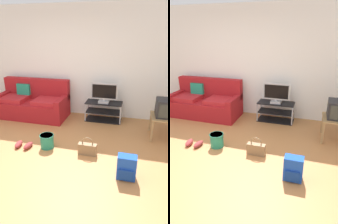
# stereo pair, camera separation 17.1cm
# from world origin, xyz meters

# --- Properties ---
(ground_plane) EXTENTS (9.00, 9.80, 0.02)m
(ground_plane) POSITION_xyz_m (0.00, 0.00, -0.01)
(ground_plane) COLOR #B27542
(wall_back) EXTENTS (9.00, 0.10, 2.70)m
(wall_back) POSITION_xyz_m (0.00, 2.45, 1.35)
(wall_back) COLOR white
(wall_back) RESTS_ON ground_plane
(couch) EXTENTS (1.79, 0.83, 0.94)m
(couch) POSITION_xyz_m (-0.88, 1.94, 0.34)
(couch) COLOR maroon
(couch) RESTS_ON ground_plane
(tv_stand) EXTENTS (0.88, 0.40, 0.47)m
(tv_stand) POSITION_xyz_m (0.95, 2.09, 0.24)
(tv_stand) COLOR black
(tv_stand) RESTS_ON ground_plane
(flat_tv) EXTENTS (0.63, 0.22, 0.47)m
(flat_tv) POSITION_xyz_m (0.95, 2.07, 0.71)
(flat_tv) COLOR #B2B2B7
(flat_tv) RESTS_ON tv_stand
(side_table) EXTENTS (0.55, 0.55, 0.48)m
(side_table) POSITION_xyz_m (2.29, 1.51, 0.41)
(side_table) COLOR #9E7A4C
(side_table) RESTS_ON ground_plane
(crt_tv) EXTENTS (0.40, 0.42, 0.35)m
(crt_tv) POSITION_xyz_m (2.29, 1.52, 0.65)
(crt_tv) COLOR #232326
(crt_tv) RESTS_ON side_table
(backpack) EXTENTS (0.28, 0.23, 0.38)m
(backpack) POSITION_xyz_m (1.62, 0.04, 0.19)
(backpack) COLOR blue
(backpack) RESTS_ON ground_plane
(handbag) EXTENTS (0.33, 0.11, 0.35)m
(handbag) POSITION_xyz_m (0.91, 0.51, 0.12)
(handbag) COLOR olive
(handbag) RESTS_ON ground_plane
(cleaning_bucket) EXTENTS (0.27, 0.27, 0.26)m
(cleaning_bucket) POSITION_xyz_m (0.11, 0.56, 0.14)
(cleaning_bucket) COLOR #238466
(cleaning_bucket) RESTS_ON ground_plane
(sneakers_pair) EXTENTS (0.35, 0.27, 0.09)m
(sneakers_pair) POSITION_xyz_m (-0.34, 0.45, 0.04)
(sneakers_pair) COLOR #993333
(sneakers_pair) RESTS_ON ground_plane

